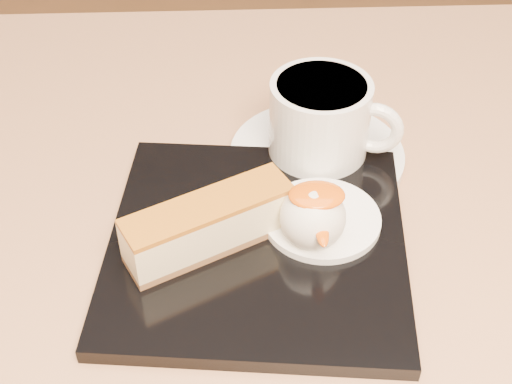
{
  "coord_description": "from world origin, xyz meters",
  "views": [
    {
      "loc": [
        0.02,
        -0.36,
        1.11
      ],
      "look_at": [
        0.04,
        0.04,
        0.76
      ],
      "focal_mm": 50.0,
      "sensor_mm": 36.0,
      "label": 1
    }
  ],
  "objects_px": {
    "cheesecake": "(209,224)",
    "coffee_cup": "(322,118)",
    "dessert_plate": "(257,243)",
    "ice_cream_scoop": "(313,217)",
    "saucer": "(317,156)"
  },
  "relations": [
    {
      "from": "ice_cream_scoop",
      "to": "saucer",
      "type": "relative_size",
      "value": 0.32
    },
    {
      "from": "dessert_plate",
      "to": "ice_cream_scoop",
      "type": "distance_m",
      "value": 0.05
    },
    {
      "from": "dessert_plate",
      "to": "ice_cream_scoop",
      "type": "height_order",
      "value": "ice_cream_scoop"
    },
    {
      "from": "saucer",
      "to": "coffee_cup",
      "type": "relative_size",
      "value": 1.37
    },
    {
      "from": "saucer",
      "to": "coffee_cup",
      "type": "bearing_deg",
      "value": -18.73
    },
    {
      "from": "dessert_plate",
      "to": "ice_cream_scoop",
      "type": "xyz_separation_m",
      "value": [
        0.04,
        -0.0,
        0.03
      ]
    },
    {
      "from": "coffee_cup",
      "to": "cheesecake",
      "type": "bearing_deg",
      "value": -111.92
    },
    {
      "from": "dessert_plate",
      "to": "ice_cream_scoop",
      "type": "bearing_deg",
      "value": -7.13
    },
    {
      "from": "cheesecake",
      "to": "coffee_cup",
      "type": "relative_size",
      "value": 1.16
    },
    {
      "from": "cheesecake",
      "to": "ice_cream_scoop",
      "type": "xyz_separation_m",
      "value": [
        0.07,
        -0.0,
        0.0
      ]
    },
    {
      "from": "cheesecake",
      "to": "saucer",
      "type": "bearing_deg",
      "value": 22.7
    },
    {
      "from": "coffee_cup",
      "to": "saucer",
      "type": "bearing_deg",
      "value": -180.0
    },
    {
      "from": "dessert_plate",
      "to": "ice_cream_scoop",
      "type": "relative_size",
      "value": 4.55
    },
    {
      "from": "dessert_plate",
      "to": "coffee_cup",
      "type": "bearing_deg",
      "value": 60.67
    },
    {
      "from": "saucer",
      "to": "ice_cream_scoop",
      "type": "bearing_deg",
      "value": -98.41
    }
  ]
}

